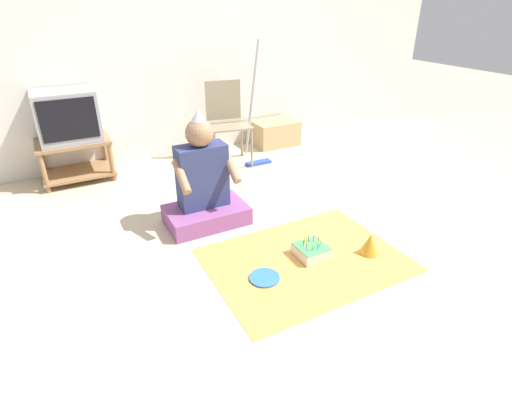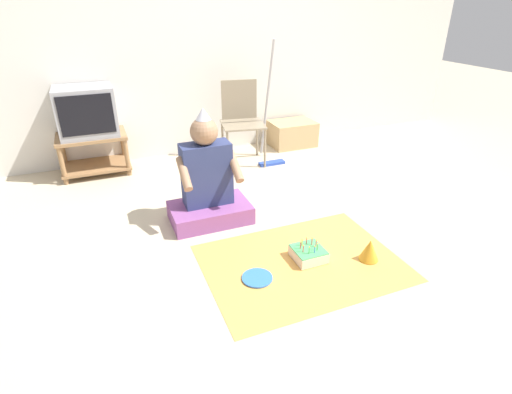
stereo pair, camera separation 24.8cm
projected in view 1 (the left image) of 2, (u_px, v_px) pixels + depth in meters
ground_plane at (315, 240)px, 2.97m from camera, size 16.00×16.00×0.00m
wall_back at (198, 33)px, 4.18m from camera, size 6.40×0.06×2.55m
tv_stand at (76, 156)px, 3.86m from camera, size 0.65×0.45×0.40m
tv at (67, 116)px, 3.68m from camera, size 0.53×0.43×0.47m
folding_chair at (226, 117)px, 4.20m from camera, size 0.49×0.48×0.85m
cardboard_box_stack at (275, 133)px, 4.83m from camera, size 0.52×0.39×0.29m
dust_mop at (255, 128)px, 4.21m from camera, size 0.28×0.35×1.27m
person_seated at (204, 188)px, 3.09m from camera, size 0.62×0.40×0.91m
party_cloth at (305, 260)px, 2.74m from camera, size 1.31×0.96×0.01m
birthday_cake at (311, 250)px, 2.77m from camera, size 0.21×0.21×0.14m
party_hat_blue at (370, 244)px, 2.78m from camera, size 0.13×0.13×0.15m
paper_plate at (265, 277)px, 2.56m from camera, size 0.20×0.20×0.01m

